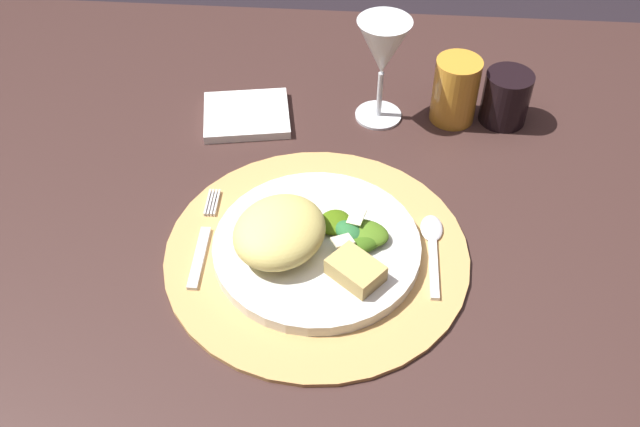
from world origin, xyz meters
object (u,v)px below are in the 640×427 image
Objects in this scene: fork at (203,242)px; dark_tumbler at (506,98)px; napkin at (247,115)px; dining_table at (275,301)px; spoon at (432,240)px; wine_glass at (383,51)px; dinner_plate at (317,247)px; amber_tumbler at (455,90)px.

dark_tumbler is (0.39, 0.28, 0.03)m from fork.
dark_tumbler is at bearing 4.15° from napkin.
dining_table is at bearing -141.31° from dark_tumbler.
spoon reaches higher than fork.
dining_table is 0.17m from fork.
wine_glass is at bearing 6.01° from napkin.
dark_tumbler reaches higher than fork.
dinner_plate is 2.03× the size of napkin.
amber_tumbler is at bearing 4.88° from napkin.
amber_tumbler is at bearing 41.58° from fork.
fork is at bearing 178.80° from dinner_plate.
spoon is at bearing -2.50° from dining_table.
dinner_plate is 1.52× the size of fork.
dark_tumbler is at bearing 38.69° from dining_table.
wine_glass reaches higher than dark_tumbler.
fork is at bearing -144.11° from dark_tumbler.
amber_tumbler reaches higher than dinner_plate.
dinner_plate is at bearing -64.28° from napkin.
napkin is at bearing -175.85° from dark_tumbler.
amber_tumbler reaches higher than dark_tumbler.
wine_glass is at bearing 105.71° from spoon.
dark_tumbler reaches higher than dinner_plate.
amber_tumbler is at bearing 81.92° from spoon.
napkin is at bearing 138.73° from spoon.
dinner_plate is at bearing -121.87° from amber_tumbler.
amber_tumbler is at bearing 58.13° from dinner_plate.
wine_glass is (-0.07, 0.25, 0.10)m from spoon.
dining_table is at bearing 150.57° from dinner_plate.
fork is at bearing -127.19° from wine_glass.
dinner_plate is 0.30m from wine_glass.
spoon reaches higher than dining_table.
dark_tumbler is at bearing 1.17° from amber_tumbler.
amber_tumbler is (0.31, 0.28, 0.04)m from fork.
fork is 1.04× the size of wine_glass.
spoon is 0.35m from napkin.
fork is (-0.14, 0.00, -0.01)m from dinner_plate.
dark_tumbler is (0.18, 0.01, -0.07)m from wine_glass.
amber_tumbler is at bearing 2.85° from wine_glass.
amber_tumbler is (0.04, 0.25, 0.04)m from spoon.
wine_glass reaches higher than spoon.
amber_tumbler is at bearing -178.83° from dark_tumbler.
wine_glass reaches higher than fork.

